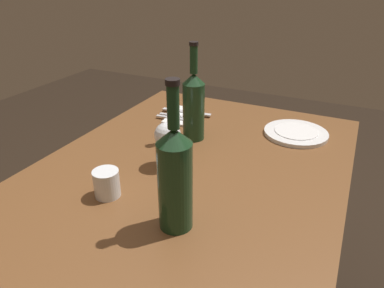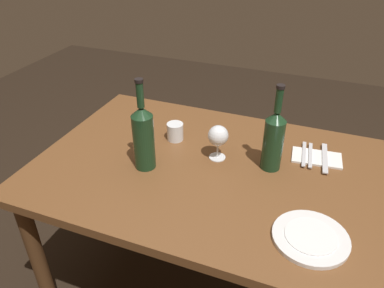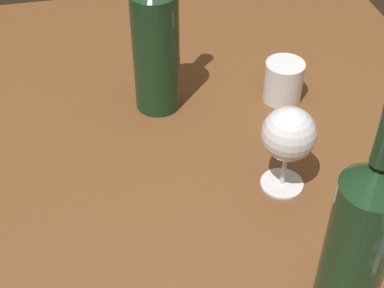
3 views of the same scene
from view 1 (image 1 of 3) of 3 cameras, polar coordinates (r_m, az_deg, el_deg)
The scene contains 10 objects.
dining_table at distance 1.10m, azimuth -1.24°, elevation -8.78°, with size 1.30×0.90×0.74m.
wine_glass_left at distance 1.05m, azimuth -3.96°, elevation 1.25°, with size 0.08×0.08×0.14m.
wine_bottle at distance 0.79m, azimuth -2.77°, elevation -5.33°, with size 0.08×0.08×0.36m.
wine_bottle_second at distance 1.22m, azimuth 0.26°, elevation 6.36°, with size 0.08×0.08×0.34m.
water_tumbler at distance 0.97m, azimuth -13.59°, elevation -6.35°, with size 0.07×0.07×0.08m.
dinner_plate at distance 1.34m, azimuth 16.42°, elevation 1.74°, with size 0.23×0.23×0.02m.
folded_napkin at distance 1.45m, azimuth -1.43°, elevation 4.58°, with size 0.20×0.13×0.01m.
fork_inner at distance 1.42m, azimuth -1.89°, elevation 4.48°, with size 0.03×0.18×0.00m.
fork_outer at distance 1.40m, azimuth -2.36°, elevation 4.12°, with size 0.03×0.18×0.00m.
table_knife at distance 1.47m, azimuth -0.90°, elevation 5.21°, with size 0.04×0.21×0.00m.
Camera 1 is at (-0.80, -0.41, 1.29)m, focal length 33.04 mm.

